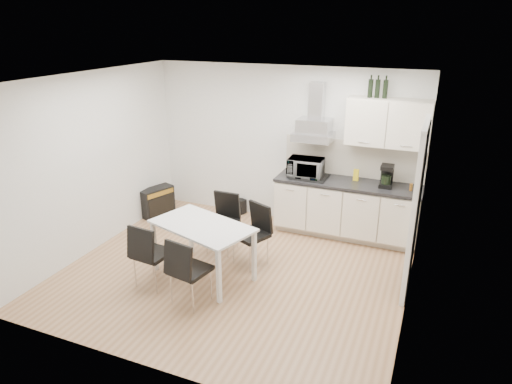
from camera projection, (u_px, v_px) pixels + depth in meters
ground at (235, 272)px, 6.29m from camera, size 4.50×4.50×0.00m
wall_back at (284, 146)px, 7.56m from camera, size 4.50×0.10×2.60m
wall_front at (139, 252)px, 4.10m from camera, size 4.50×0.10×2.60m
wall_left at (93, 163)px, 6.63m from camera, size 0.10×4.00×2.60m
wall_right at (418, 209)px, 5.02m from camera, size 0.10×4.00×2.60m
ceiling at (231, 79)px, 5.37m from camera, size 4.50×4.50×0.00m
doorway at (415, 211)px, 5.60m from camera, size 0.08×1.04×2.10m
kitchenette at (350, 187)px, 7.07m from camera, size 2.22×0.64×2.52m
dining_table at (202, 231)px, 5.98m from camera, size 1.49×1.12×0.75m
chair_far_left at (222, 224)px, 6.70m from camera, size 0.44×0.50×0.88m
chair_far_right at (251, 236)px, 6.33m from camera, size 0.61×0.64×0.88m
chair_near_left at (153, 254)px, 5.84m from camera, size 0.49×0.54×0.88m
chair_near_right at (190, 271)px, 5.46m from camera, size 0.53×0.57×0.88m
guitar_amp at (157, 201)px, 8.05m from camera, size 0.45×0.65×0.50m
floor_speaker at (241, 206)px, 8.15m from camera, size 0.19×0.18×0.26m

